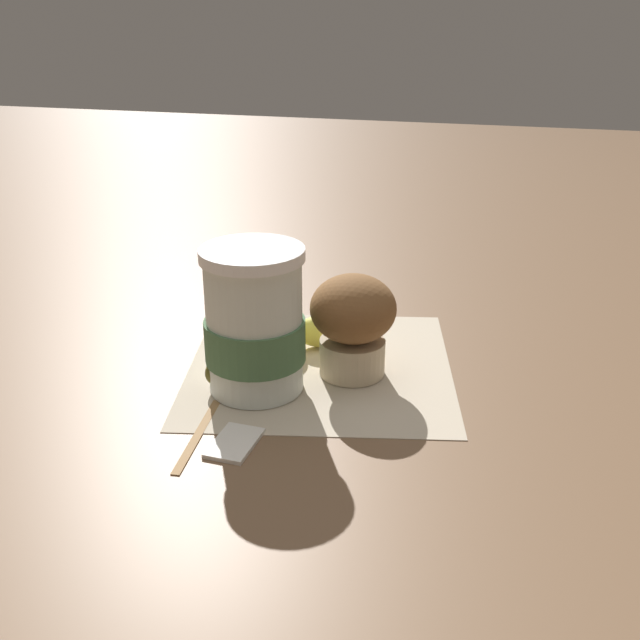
{
  "coord_description": "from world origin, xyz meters",
  "views": [
    {
      "loc": [
        -0.61,
        -0.16,
        0.32
      ],
      "look_at": [
        0.0,
        0.0,
        0.05
      ],
      "focal_mm": 42.0,
      "sensor_mm": 36.0,
      "label": 1
    }
  ],
  "objects_px": {
    "coffee_cup": "(255,324)",
    "sugar_packet": "(234,441)",
    "muffin": "(353,320)",
    "banana": "(276,345)"
  },
  "relations": [
    {
      "from": "coffee_cup",
      "to": "sugar_packet",
      "type": "distance_m",
      "value": 0.11
    },
    {
      "from": "coffee_cup",
      "to": "sugar_packet",
      "type": "bearing_deg",
      "value": -171.86
    },
    {
      "from": "coffee_cup",
      "to": "muffin",
      "type": "relative_size",
      "value": 1.36
    },
    {
      "from": "banana",
      "to": "coffee_cup",
      "type": "bearing_deg",
      "value": 178.67
    },
    {
      "from": "coffee_cup",
      "to": "sugar_packet",
      "type": "relative_size",
      "value": 2.59
    },
    {
      "from": "banana",
      "to": "sugar_packet",
      "type": "bearing_deg",
      "value": -175.3
    },
    {
      "from": "muffin",
      "to": "banana",
      "type": "relative_size",
      "value": 0.64
    },
    {
      "from": "coffee_cup",
      "to": "muffin",
      "type": "distance_m",
      "value": 0.09
    },
    {
      "from": "banana",
      "to": "sugar_packet",
      "type": "xyz_separation_m",
      "value": [
        -0.14,
        -0.01,
        -0.01
      ]
    },
    {
      "from": "muffin",
      "to": "sugar_packet",
      "type": "height_order",
      "value": "muffin"
    }
  ]
}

